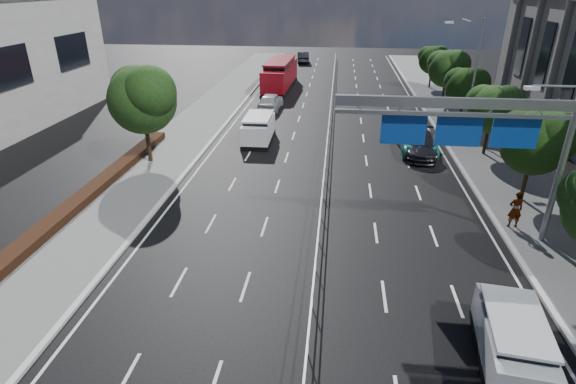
{
  "coord_description": "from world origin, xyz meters",
  "views": [
    {
      "loc": [
        0.58,
        -9.69,
        11.28
      ],
      "look_at": [
        -1.5,
        9.16,
        2.4
      ],
      "focal_mm": 28.0,
      "sensor_mm": 36.0,
      "label": 1
    }
  ],
  "objects_px": {
    "silver_minivan": "(512,341)",
    "pedestrian_a": "(515,210)",
    "near_car_silver": "(271,101)",
    "overhead_gantry": "(478,126)",
    "pedestrian_b": "(469,126)",
    "white_minivan": "(258,129)",
    "near_car_dark": "(303,57)",
    "red_bus": "(280,74)",
    "parked_car_teal": "(417,143)",
    "parked_car_dark": "(421,145)"
  },
  "relations": [
    {
      "from": "silver_minivan",
      "to": "near_car_silver",
      "type": "bearing_deg",
      "value": 118.87
    },
    {
      "from": "white_minivan",
      "to": "silver_minivan",
      "type": "bearing_deg",
      "value": -61.93
    },
    {
      "from": "near_car_dark",
      "to": "parked_car_dark",
      "type": "bearing_deg",
      "value": 100.04
    },
    {
      "from": "pedestrian_a",
      "to": "pedestrian_b",
      "type": "bearing_deg",
      "value": -100.7
    },
    {
      "from": "silver_minivan",
      "to": "pedestrian_a",
      "type": "relative_size",
      "value": 2.37
    },
    {
      "from": "silver_minivan",
      "to": "parked_car_teal",
      "type": "distance_m",
      "value": 20.0
    },
    {
      "from": "overhead_gantry",
      "to": "parked_car_dark",
      "type": "bearing_deg",
      "value": 90.27
    },
    {
      "from": "near_car_dark",
      "to": "pedestrian_b",
      "type": "xyz_separation_m",
      "value": [
        15.96,
        -35.83,
        0.26
      ]
    },
    {
      "from": "near_car_silver",
      "to": "parked_car_dark",
      "type": "relative_size",
      "value": 0.92
    },
    {
      "from": "overhead_gantry",
      "to": "near_car_dark",
      "type": "xyz_separation_m",
      "value": [
        -11.71,
        51.48,
        -4.8
      ]
    },
    {
      "from": "overhead_gantry",
      "to": "red_bus",
      "type": "xyz_separation_m",
      "value": [
        -12.88,
        32.6,
        -3.89
      ]
    },
    {
      "from": "near_car_silver",
      "to": "parked_car_teal",
      "type": "bearing_deg",
      "value": 141.21
    },
    {
      "from": "near_car_silver",
      "to": "near_car_dark",
      "type": "relative_size",
      "value": 0.98
    },
    {
      "from": "red_bus",
      "to": "overhead_gantry",
      "type": "bearing_deg",
      "value": -66.16
    },
    {
      "from": "white_minivan",
      "to": "red_bus",
      "type": "xyz_separation_m",
      "value": [
        -0.78,
        19.33,
        0.7
      ]
    },
    {
      "from": "parked_car_dark",
      "to": "pedestrian_b",
      "type": "xyz_separation_m",
      "value": [
        4.3,
        4.11,
        0.31
      ]
    },
    {
      "from": "red_bus",
      "to": "pedestrian_a",
      "type": "relative_size",
      "value": 5.8
    },
    {
      "from": "red_bus",
      "to": "silver_minivan",
      "type": "xyz_separation_m",
      "value": [
        12.64,
        -40.65,
        -0.83
      ]
    },
    {
      "from": "red_bus",
      "to": "parked_car_dark",
      "type": "relative_size",
      "value": 2.13
    },
    {
      "from": "overhead_gantry",
      "to": "parked_car_dark",
      "type": "xyz_separation_m",
      "value": [
        -0.05,
        11.54,
        -4.85
      ]
    },
    {
      "from": "pedestrian_a",
      "to": "overhead_gantry",
      "type": "bearing_deg",
      "value": 15.28
    },
    {
      "from": "white_minivan",
      "to": "red_bus",
      "type": "bearing_deg",
      "value": 91.28
    },
    {
      "from": "white_minivan",
      "to": "pedestrian_a",
      "type": "height_order",
      "value": "white_minivan"
    },
    {
      "from": "white_minivan",
      "to": "near_car_dark",
      "type": "height_order",
      "value": "white_minivan"
    },
    {
      "from": "near_car_silver",
      "to": "red_bus",
      "type": "bearing_deg",
      "value": -85.34
    },
    {
      "from": "parked_car_dark",
      "to": "pedestrian_a",
      "type": "height_order",
      "value": "pedestrian_a"
    },
    {
      "from": "white_minivan",
      "to": "parked_car_teal",
      "type": "height_order",
      "value": "white_minivan"
    },
    {
      "from": "overhead_gantry",
      "to": "near_car_silver",
      "type": "xyz_separation_m",
      "value": [
        -12.58,
        22.94,
        -4.79
      ]
    },
    {
      "from": "white_minivan",
      "to": "silver_minivan",
      "type": "height_order",
      "value": "white_minivan"
    },
    {
      "from": "overhead_gantry",
      "to": "white_minivan",
      "type": "height_order",
      "value": "overhead_gantry"
    },
    {
      "from": "overhead_gantry",
      "to": "silver_minivan",
      "type": "xyz_separation_m",
      "value": [
        -0.24,
        -8.05,
        -4.72
      ]
    },
    {
      "from": "silver_minivan",
      "to": "parked_car_dark",
      "type": "distance_m",
      "value": 19.59
    },
    {
      "from": "pedestrian_a",
      "to": "parked_car_dark",
      "type": "bearing_deg",
      "value": -79.71
    },
    {
      "from": "white_minivan",
      "to": "pedestrian_b",
      "type": "relative_size",
      "value": 2.58
    },
    {
      "from": "red_bus",
      "to": "pedestrian_b",
      "type": "height_order",
      "value": "red_bus"
    },
    {
      "from": "red_bus",
      "to": "pedestrian_a",
      "type": "height_order",
      "value": "red_bus"
    },
    {
      "from": "overhead_gantry",
      "to": "pedestrian_a",
      "type": "distance_m",
      "value": 5.45
    },
    {
      "from": "pedestrian_a",
      "to": "pedestrian_b",
      "type": "relative_size",
      "value": 1.03
    },
    {
      "from": "near_car_silver",
      "to": "near_car_dark",
      "type": "height_order",
      "value": "near_car_silver"
    },
    {
      "from": "overhead_gantry",
      "to": "pedestrian_b",
      "type": "xyz_separation_m",
      "value": [
        4.24,
        15.65,
        -4.54
      ]
    },
    {
      "from": "red_bus",
      "to": "pedestrian_b",
      "type": "bearing_deg",
      "value": -42.42
    },
    {
      "from": "near_car_silver",
      "to": "silver_minivan",
      "type": "xyz_separation_m",
      "value": [
        12.34,
        -31.0,
        0.07
      ]
    },
    {
      "from": "near_car_silver",
      "to": "parked_car_dark",
      "type": "height_order",
      "value": "near_car_silver"
    },
    {
      "from": "parked_car_teal",
      "to": "white_minivan",
      "type": "bearing_deg",
      "value": 173.34
    },
    {
      "from": "parked_car_dark",
      "to": "red_bus",
      "type": "bearing_deg",
      "value": 128.98
    },
    {
      "from": "silver_minivan",
      "to": "pedestrian_a",
      "type": "bearing_deg",
      "value": 78.39
    },
    {
      "from": "parked_car_dark",
      "to": "near_car_dark",
      "type": "bearing_deg",
      "value": 113.91
    },
    {
      "from": "near_car_silver",
      "to": "pedestrian_b",
      "type": "relative_size",
      "value": 2.58
    },
    {
      "from": "near_car_silver",
      "to": "near_car_dark",
      "type": "distance_m",
      "value": 28.55
    },
    {
      "from": "overhead_gantry",
      "to": "parked_car_dark",
      "type": "relative_size",
      "value": 1.97
    }
  ]
}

